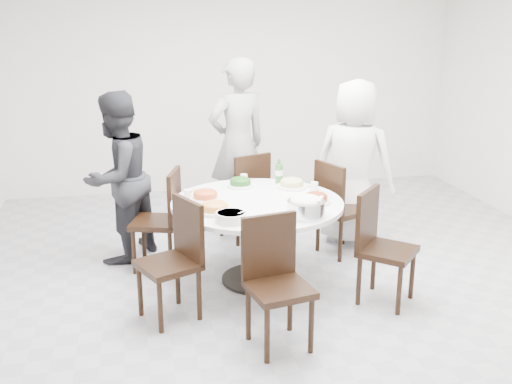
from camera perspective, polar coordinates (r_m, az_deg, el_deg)
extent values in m
cube|color=#A5A5AA|center=(5.58, 3.31, -7.95)|extent=(6.00, 6.00, 0.01)
cube|color=white|center=(8.05, -2.16, 10.13)|extent=(6.00, 0.01, 2.80)
cube|color=white|center=(2.50, 22.18, -6.39)|extent=(6.00, 0.01, 2.80)
cylinder|color=white|center=(5.33, 0.11, -4.74)|extent=(1.50, 1.50, 0.75)
cube|color=black|center=(5.97, 8.29, -1.50)|extent=(0.55, 0.55, 0.95)
cube|color=black|center=(6.31, -1.24, -0.32)|extent=(0.54, 0.54, 0.95)
cube|color=black|center=(5.65, -9.57, -2.62)|extent=(0.52, 0.52, 0.95)
cube|color=black|center=(4.71, -8.39, -6.62)|extent=(0.56, 0.56, 0.95)
cube|color=black|center=(4.28, 2.26, -8.93)|extent=(0.49, 0.49, 0.95)
cube|color=black|center=(5.03, 12.44, -5.27)|extent=(0.59, 0.59, 0.95)
imported|color=white|center=(6.20, 9.30, 2.75)|extent=(0.99, 0.93, 1.70)
imported|color=black|center=(6.57, -1.79, 4.56)|extent=(0.79, 0.64, 1.88)
imported|color=black|center=(5.83, -13.07, 1.32)|extent=(0.99, 1.01, 1.64)
cylinder|color=white|center=(5.63, -1.50, 0.82)|extent=(0.25, 0.25, 0.07)
cylinder|color=white|center=(5.60, 3.42, 0.76)|extent=(0.28, 0.28, 0.07)
cylinder|color=white|center=(5.25, -4.85, -0.39)|extent=(0.27, 0.27, 0.07)
cylinder|color=white|center=(5.18, 5.72, -0.70)|extent=(0.26, 0.26, 0.06)
cylinder|color=white|center=(4.91, -3.95, -1.57)|extent=(0.28, 0.28, 0.07)
cylinder|color=silver|center=(4.82, 4.79, -1.59)|extent=(0.31, 0.31, 0.13)
cylinder|color=white|center=(4.70, -2.40, -2.39)|extent=(0.25, 0.25, 0.08)
cylinder|color=#2C692A|center=(5.73, 2.20, 2.01)|extent=(0.07, 0.07, 0.24)
cylinder|color=white|center=(5.79, -0.91, 1.35)|extent=(0.07, 0.07, 0.08)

